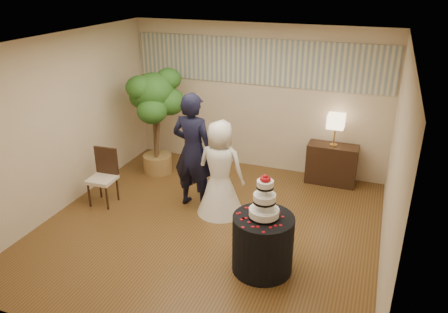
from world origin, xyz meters
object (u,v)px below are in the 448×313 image
at_px(groom, 193,151).
at_px(side_chair, 102,178).
at_px(bride, 220,168).
at_px(table_lamp, 335,130).
at_px(wedding_cake, 265,196).
at_px(ficus_tree, 155,122).
at_px(console, 331,164).
at_px(cake_table, 263,243).

bearing_deg(groom, side_chair, 23.39).
bearing_deg(bride, table_lamp, -132.19).
bearing_deg(wedding_cake, table_lamp, 80.38).
distance_m(bride, side_chair, 2.02).
bearing_deg(ficus_tree, wedding_cake, -38.95).
relative_size(groom, wedding_cake, 3.25).
distance_m(bride, console, 2.34).
bearing_deg(side_chair, wedding_cake, -17.54).
bearing_deg(table_lamp, ficus_tree, -167.92).
relative_size(console, side_chair, 0.94).
height_order(groom, cake_table, groom).
bearing_deg(table_lamp, wedding_cake, -99.62).
distance_m(wedding_cake, ficus_tree, 3.53).
xyz_separation_m(cake_table, table_lamp, (0.49, 2.91, 0.64)).
bearing_deg(cake_table, groom, 140.46).
bearing_deg(table_lamp, console, 0.00).
bearing_deg(console, table_lamp, 0.00).
xyz_separation_m(wedding_cake, ficus_tree, (-2.75, 2.22, -0.05)).
height_order(groom, ficus_tree, ficus_tree).
bearing_deg(bride, groom, -8.57).
height_order(wedding_cake, table_lamp, wedding_cake).
bearing_deg(bride, wedding_cake, 130.82).
xyz_separation_m(console, ficus_tree, (-3.24, -0.69, 0.66)).
distance_m(wedding_cake, table_lamp, 2.96).
relative_size(wedding_cake, ficus_tree, 0.29).
xyz_separation_m(groom, console, (2.04, 1.64, -0.60)).
xyz_separation_m(groom, bride, (0.49, -0.07, -0.19)).
distance_m(groom, console, 2.68).
bearing_deg(console, side_chair, -148.13).
height_order(table_lamp, ficus_tree, ficus_tree).
bearing_deg(table_lamp, side_chair, -148.54).
relative_size(wedding_cake, console, 0.67).
xyz_separation_m(table_lamp, ficus_tree, (-3.24, -0.69, -0.00)).
height_order(bride, console, bride).
xyz_separation_m(wedding_cake, side_chair, (-3.00, 0.78, -0.61)).
distance_m(cake_table, wedding_cake, 0.69).
xyz_separation_m(groom, cake_table, (1.54, -1.27, -0.58)).
bearing_deg(bride, cake_table, 130.82).
distance_m(table_lamp, side_chair, 4.13).
height_order(ficus_tree, side_chair, ficus_tree).
bearing_deg(bride, ficus_tree, -31.24).
bearing_deg(ficus_tree, table_lamp, 12.08).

